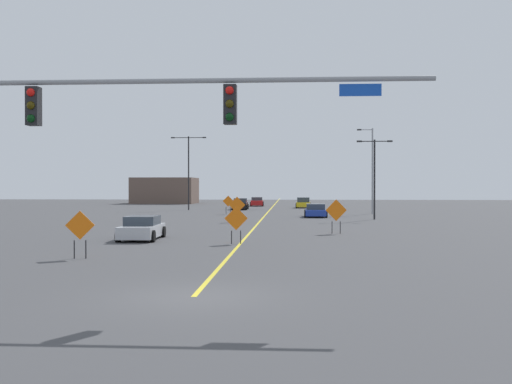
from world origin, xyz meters
TOP-DOWN VIEW (x-y plane):
  - ground at (0.00, 0.00)m, footprint 215.11×215.11m
  - road_centre_stripe at (0.00, 59.75)m, footprint 0.16×119.51m
  - traffic_signal_assembly at (-3.99, -0.01)m, footprint 16.22×0.44m
  - street_lamp_near_left at (11.10, 46.58)m, footprint 1.70×0.24m
  - street_lamp_mid_left at (9.96, 36.29)m, footprint 3.12×0.24m
  - street_lamp_mid_right at (-9.91, 54.79)m, footprint 4.33×0.24m
  - construction_sign_right_lane at (5.41, 20.86)m, footprint 1.33×0.30m
  - construction_sign_left_shoulder at (-6.02, 7.83)m, footprint 1.17×0.25m
  - construction_sign_right_shoulder at (-3.96, 44.81)m, footprint 1.14×0.21m
  - construction_sign_left_lane at (-0.21, 14.19)m, footprint 1.19×0.32m
  - construction_sign_median_far at (-1.80, 31.77)m, footprint 1.34×0.26m
  - car_red_distant at (-2.38, 69.28)m, footprint 2.08×4.14m
  - car_blue_far at (4.94, 40.09)m, footprint 2.22×4.29m
  - car_black_approaching at (-3.74, 56.79)m, footprint 1.98×4.35m
  - car_silver_near at (-5.65, 16.26)m, footprint 2.18×4.29m
  - car_yellow_passing at (4.27, 62.65)m, footprint 2.13×3.87m
  - roadside_building_west at (-18.57, 80.96)m, footprint 10.25×7.94m

SIDE VIEW (x-z plane):
  - ground at x=0.00m, z-range 0.00..0.00m
  - road_centre_stripe at x=0.00m, z-range 0.00..0.01m
  - car_blue_far at x=4.94m, z-range -0.05..1.21m
  - car_silver_near at x=-5.65m, z-range -0.03..1.27m
  - car_red_distant at x=-2.38m, z-range -0.03..1.27m
  - car_black_approaching at x=-3.74m, z-range -0.06..1.35m
  - car_yellow_passing at x=4.27m, z-range -0.04..1.37m
  - construction_sign_left_lane at x=-0.21m, z-range 0.25..2.16m
  - construction_sign_right_shoulder at x=-3.96m, z-range 0.27..2.22m
  - construction_sign_left_shoulder at x=-6.02m, z-range 0.27..2.23m
  - construction_sign_median_far at x=-1.80m, z-range 0.27..2.36m
  - construction_sign_right_lane at x=5.41m, z-range 0.29..2.42m
  - roadside_building_west at x=-18.57m, z-range 0.00..4.32m
  - street_lamp_mid_left at x=9.96m, z-range 0.69..7.75m
  - traffic_signal_assembly at x=-3.99m, z-range 1.59..8.04m
  - street_lamp_near_left at x=11.10m, z-range 0.41..9.47m
  - street_lamp_mid_right at x=-9.91m, z-range 0.83..9.84m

